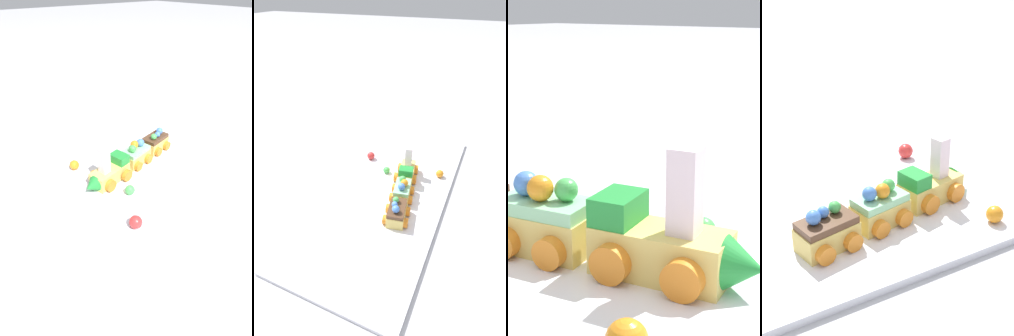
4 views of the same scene
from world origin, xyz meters
TOP-DOWN VIEW (x-y plane):
  - ground_plane at (0.00, 0.00)m, footprint 10.00×10.00m
  - display_board at (0.00, 0.00)m, footprint 0.78×0.34m
  - cake_train_locomotive at (0.09, -0.03)m, footprint 0.14×0.08m
  - cake_car_mint at (-0.02, -0.05)m, footprint 0.09×0.08m
  - gumball_green at (0.08, 0.04)m, footprint 0.02×0.02m

SIDE VIEW (x-z plane):
  - ground_plane at x=0.00m, z-range 0.00..0.00m
  - display_board at x=0.00m, z-range 0.00..0.01m
  - gumball_green at x=0.08m, z-range 0.01..0.04m
  - cake_car_mint at x=-0.02m, z-range 0.00..0.07m
  - cake_train_locomotive at x=0.09m, z-range -0.01..0.09m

